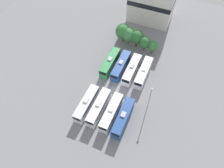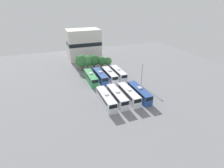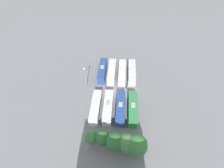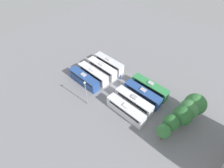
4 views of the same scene
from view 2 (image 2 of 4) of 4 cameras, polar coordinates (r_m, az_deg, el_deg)
name	(u,v)px [view 2 (image 2 of 4)]	position (r m, az deg, el deg)	size (l,w,h in m)	color
ground_plane	(113,89)	(60.77, 0.31, -1.62)	(115.74, 115.74, 0.00)	gray
bus_0	(106,99)	(51.37, -1.96, -4.84)	(2.64, 11.50, 3.68)	silver
bus_1	(117,96)	(52.69, 1.64, -3.98)	(2.64, 11.50, 3.68)	white
bus_2	(129,94)	(54.02, 5.45, -3.30)	(2.64, 11.50, 3.68)	white
bus_3	(139,92)	(55.35, 8.87, -2.75)	(2.64, 11.50, 3.68)	#284C93
bus_4	(91,77)	(65.74, -6.92, 2.16)	(2.64, 11.50, 3.68)	#338C4C
bus_5	(100,76)	(66.68, -3.85, 2.65)	(2.64, 11.50, 3.68)	#284C93
bus_6	(110,75)	(67.67, -0.77, 3.07)	(2.64, 11.50, 3.68)	white
bus_7	(118,73)	(69.23, 2.06, 3.59)	(2.64, 11.50, 3.68)	silver
worker_person	(104,90)	(58.02, -2.53, -2.11)	(0.36, 0.36, 1.83)	navy
light_pole	(142,71)	(61.54, 9.83, 4.27)	(0.60, 0.60, 8.65)	gray
tree_0	(82,61)	(76.48, -9.91, 7.45)	(5.47, 5.47, 7.13)	brown
tree_1	(87,61)	(76.52, -8.10, 7.49)	(4.77, 4.77, 6.64)	brown
tree_2	(94,60)	(77.02, -5.97, 7.72)	(4.70, 4.70, 6.61)	brown
tree_3	(102,61)	(77.07, -3.41, 7.48)	(3.91, 3.91, 5.78)	brown
tree_4	(108,61)	(77.99, -1.35, 7.44)	(3.38, 3.38, 5.13)	brown
depot_building	(84,44)	(92.09, -9.20, 12.68)	(16.11, 10.45, 14.94)	silver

